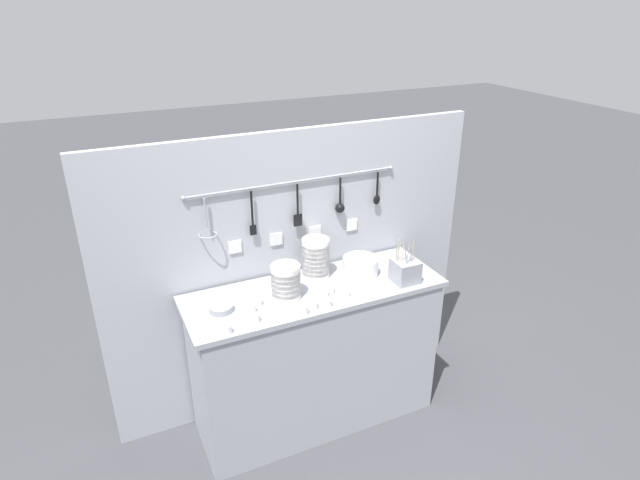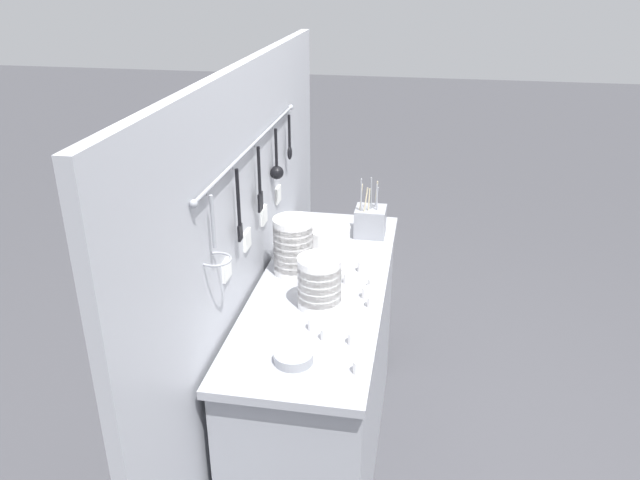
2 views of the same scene
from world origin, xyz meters
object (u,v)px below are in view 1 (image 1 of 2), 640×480
object	(u,v)px
steel_mixing_bowl	(221,308)
cup_edge_near	(228,329)
bowl_stack_nested_right	(316,258)
cup_beside_plates	(259,301)
cutlery_caddy	(405,271)
cup_by_caddy	(325,293)
cup_front_right	(256,318)
cup_edge_far	(328,303)
plate_stack	(360,267)
cup_centre	(305,310)
cup_mid_row	(314,305)
cup_back_left	(347,293)
cup_back_right	(331,289)
bowl_stack_wide_centre	(286,282)
cup_front_left	(252,308)

from	to	relation	value
steel_mixing_bowl	cup_edge_near	distance (m)	0.21
bowl_stack_nested_right	cup_beside_plates	distance (m)	0.44
cutlery_caddy	cup_by_caddy	world-z (taller)	cutlery_caddy
cup_front_right	cup_edge_far	world-z (taller)	same
plate_stack	cup_centre	distance (m)	0.51
cup_mid_row	cup_back_left	bearing A→B (deg)	10.58
cup_back_right	cup_front_right	distance (m)	0.47
bowl_stack_wide_centre	cup_front_right	size ratio (longest dim) A/B	4.52
steel_mixing_bowl	cup_by_caddy	bearing A→B (deg)	-10.73
bowl_stack_nested_right	cup_back_right	bearing A→B (deg)	-90.73
bowl_stack_wide_centre	cup_mid_row	size ratio (longest dim) A/B	4.52
plate_stack	cup_front_left	xyz separation A→B (m)	(-0.69, -0.11, -0.03)
cup_by_caddy	cup_mid_row	xyz separation A→B (m)	(-0.10, -0.08, 0.00)
cup_edge_near	cup_mid_row	size ratio (longest dim) A/B	1.00
cup_back_left	cup_edge_near	bearing A→B (deg)	-174.45
cup_front_left	cup_by_caddy	world-z (taller)	same
cup_edge_near	cup_centre	xyz separation A→B (m)	(0.40, 0.00, 0.00)
bowl_stack_nested_right	cup_front_left	size ratio (longest dim) A/B	5.49
plate_stack	cup_edge_far	bearing A→B (deg)	-143.99
bowl_stack_wide_centre	cup_edge_near	world-z (taller)	bowl_stack_wide_centre
cutlery_caddy	cup_front_right	size ratio (longest dim) A/B	6.59
steel_mixing_bowl	cup_edge_far	world-z (taller)	cup_edge_far
bowl_stack_nested_right	cup_by_caddy	size ratio (longest dim) A/B	5.49
bowl_stack_nested_right	cup_centre	xyz separation A→B (m)	(-0.21, -0.33, -0.10)
cup_edge_near	cup_front_right	bearing A→B (deg)	13.03
bowl_stack_wide_centre	cup_edge_far	world-z (taller)	bowl_stack_wide_centre
cup_edge_near	cup_centre	distance (m)	0.40
steel_mixing_bowl	cup_mid_row	size ratio (longest dim) A/B	2.93
bowl_stack_wide_centre	cup_edge_far	size ratio (longest dim) A/B	4.52
cutlery_caddy	cup_mid_row	size ratio (longest dim) A/B	6.59
cup_back_left	cup_front_right	xyz separation A→B (m)	(-0.52, -0.03, 0.00)
cup_mid_row	cup_edge_far	bearing A→B (deg)	-10.89
cup_by_caddy	plate_stack	bearing A→B (deg)	24.79
cup_centre	cup_back_left	bearing A→B (deg)	13.48
cup_edge_near	cup_beside_plates	xyz separation A→B (m)	(0.22, 0.18, 0.00)
bowl_stack_wide_centre	plate_stack	size ratio (longest dim) A/B	0.95
cup_edge_near	bowl_stack_nested_right	bearing A→B (deg)	28.64
cutlery_caddy	cup_edge_near	xyz separation A→B (m)	(-1.04, -0.07, -0.04)
cup_front_left	cup_beside_plates	bearing A→B (deg)	44.91
bowl_stack_nested_right	plate_stack	xyz separation A→B (m)	(0.24, -0.09, -0.06)
bowl_stack_wide_centre	steel_mixing_bowl	xyz separation A→B (m)	(-0.35, 0.02, -0.08)
bowl_stack_nested_right	steel_mixing_bowl	xyz separation A→B (m)	(-0.59, -0.12, -0.10)
bowl_stack_wide_centre	cup_centre	size ratio (longest dim) A/B	4.52
cutlery_caddy	cup_by_caddy	size ratio (longest dim) A/B	6.59
bowl_stack_wide_centre	cup_by_caddy	bearing A→B (deg)	-22.48
steel_mixing_bowl	cup_front_right	world-z (taller)	cup_front_right
bowl_stack_nested_right	cup_edge_near	bearing A→B (deg)	-151.36
bowl_stack_nested_right	cup_edge_near	xyz separation A→B (m)	(-0.61, -0.33, -0.10)
bowl_stack_wide_centre	cup_front_left	bearing A→B (deg)	-164.13
bowl_stack_wide_centre	cup_mid_row	xyz separation A→B (m)	(0.09, -0.16, -0.07)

